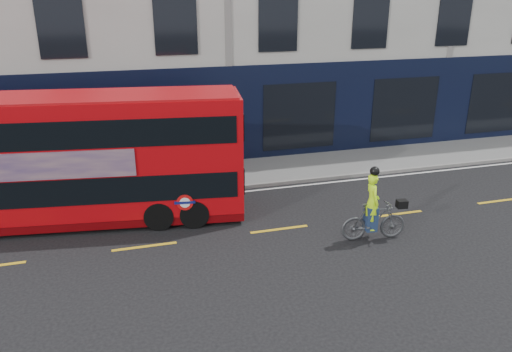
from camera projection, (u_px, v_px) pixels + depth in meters
name	position (u px, v px, depth m)	size (l,w,h in m)	color
ground	(296.00, 253.00, 13.73)	(120.00, 120.00, 0.00)	black
pavement	(239.00, 173.00, 19.57)	(60.00, 3.00, 0.12)	slate
kerb	(249.00, 186.00, 18.21)	(60.00, 0.12, 0.13)	gray
road_edge_line	(251.00, 191.00, 17.96)	(58.00, 0.10, 0.01)	silver
lane_dashes	(279.00, 229.00, 15.08)	(58.00, 0.12, 0.01)	gold
bus	(80.00, 159.00, 15.01)	(10.00, 3.50, 3.95)	#B5070C
cyclist	(373.00, 216.00, 14.24)	(1.96, 0.76, 2.23)	#494B4E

